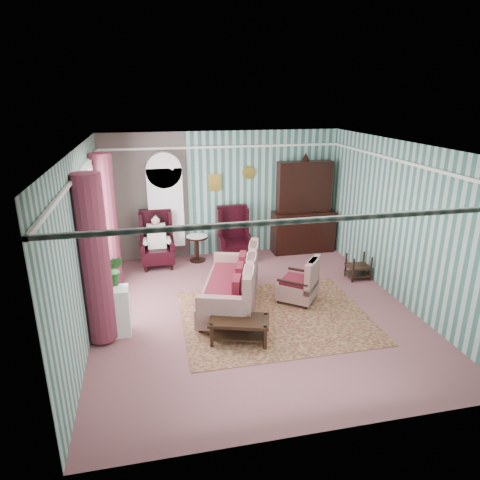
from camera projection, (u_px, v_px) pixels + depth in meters
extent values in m
plane|color=#905359|center=(254.00, 310.00, 7.68)|extent=(6.00, 6.00, 0.00)
cube|color=#38675F|center=(223.00, 195.00, 9.98)|extent=(5.50, 0.02, 2.90)
cube|color=#38675F|center=(325.00, 321.00, 4.43)|extent=(5.50, 0.02, 2.90)
cube|color=#38675F|center=(84.00, 245.00, 6.65)|extent=(0.02, 6.00, 2.90)
cube|color=#38675F|center=(402.00, 224.00, 7.75)|extent=(0.02, 6.00, 2.90)
cube|color=white|center=(256.00, 146.00, 6.73)|extent=(5.50, 6.00, 0.02)
cube|color=#824251|center=(145.00, 198.00, 9.61)|extent=(1.90, 0.01, 2.90)
cube|color=white|center=(255.00, 168.00, 6.85)|extent=(5.50, 6.00, 0.05)
cube|color=white|center=(89.00, 228.00, 7.18)|extent=(0.04, 1.50, 1.90)
cylinder|color=brown|center=(95.00, 261.00, 6.31)|extent=(0.44, 0.44, 2.60)
cylinder|color=brown|center=(106.00, 221.00, 8.25)|extent=(0.44, 0.44, 2.60)
cube|color=#AF832E|center=(215.00, 182.00, 9.81)|extent=(0.30, 0.03, 0.38)
cube|color=white|center=(166.00, 213.00, 9.67)|extent=(0.80, 0.28, 2.24)
cube|color=black|center=(304.00, 204.00, 10.19)|extent=(1.50, 0.56, 2.36)
cube|color=black|center=(157.00, 240.00, 9.42)|extent=(0.76, 0.80, 1.25)
cube|color=black|center=(235.00, 235.00, 9.77)|extent=(0.76, 0.80, 1.25)
cylinder|color=black|center=(197.00, 249.00, 9.84)|extent=(0.50, 0.50, 0.60)
cube|color=black|center=(358.00, 266.00, 8.91)|extent=(0.45, 0.38, 0.54)
cube|color=white|center=(112.00, 312.00, 6.79)|extent=(0.55, 0.35, 0.80)
cube|color=#541C1E|center=(275.00, 316.00, 7.46)|extent=(3.20, 2.60, 0.01)
cube|color=#B3AF8B|center=(230.00, 282.00, 7.62)|extent=(1.48, 2.23, 0.99)
cube|color=beige|center=(298.00, 275.00, 7.87)|extent=(1.03, 1.02, 1.03)
cube|color=black|center=(239.00, 330.00, 6.66)|extent=(1.03, 0.73, 0.39)
imported|color=#19521D|center=(103.00, 281.00, 6.47)|extent=(0.40, 0.36, 0.39)
imported|color=#20581B|center=(114.00, 271.00, 6.72)|extent=(0.32, 0.28, 0.50)
imported|color=#184D1C|center=(100.00, 276.00, 6.61)|extent=(0.30, 0.30, 0.43)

